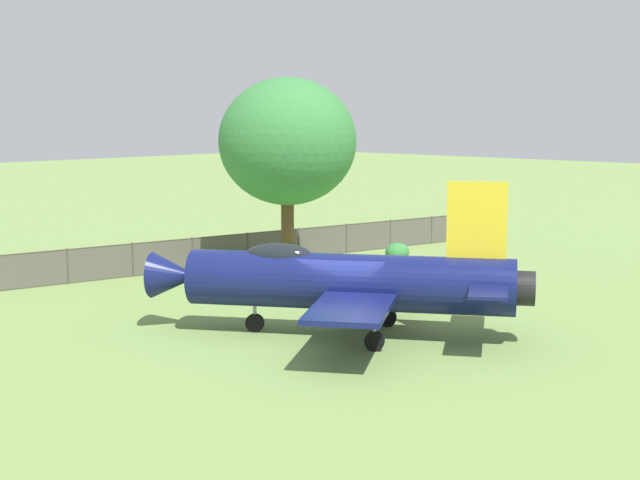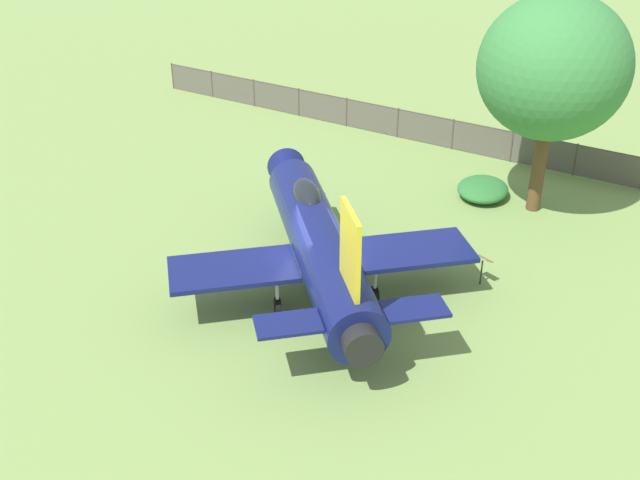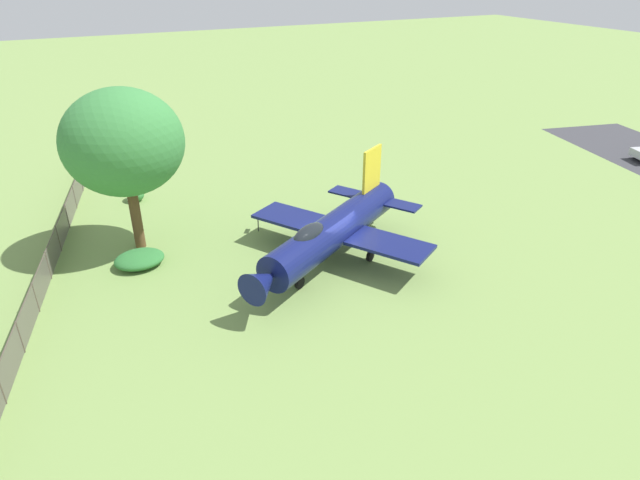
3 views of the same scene
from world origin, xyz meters
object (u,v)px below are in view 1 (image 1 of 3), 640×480
(shade_tree, at_px, (287,142))
(shrub_by_tree, at_px, (245,275))
(info_plaque, at_px, (390,280))
(display_jet, at_px, (338,280))
(shrub_near_fence, at_px, (397,252))

(shade_tree, xyz_separation_m, shrub_by_tree, (2.09, -0.38, -5.41))
(shrub_by_tree, bearing_deg, info_plaque, 99.04)
(display_jet, bearing_deg, shrub_near_fence, -90.98)
(display_jet, height_order, shrub_by_tree, display_jet)
(shade_tree, bearing_deg, info_plaque, 80.91)
(display_jet, bearing_deg, shade_tree, -68.11)
(shade_tree, height_order, shrub_near_fence, shade_tree)
(display_jet, xyz_separation_m, shade_tree, (-6.13, -8.34, 3.98))
(shade_tree, bearing_deg, display_jet, 53.69)
(shade_tree, bearing_deg, shrub_by_tree, -10.36)
(shrub_by_tree, bearing_deg, display_jet, 65.15)
(shrub_near_fence, height_order, info_plaque, info_plaque)
(shrub_by_tree, bearing_deg, shade_tree, 169.64)
(shade_tree, height_order, shrub_by_tree, shade_tree)
(shrub_by_tree, xyz_separation_m, info_plaque, (-1.07, 6.74, 0.50))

